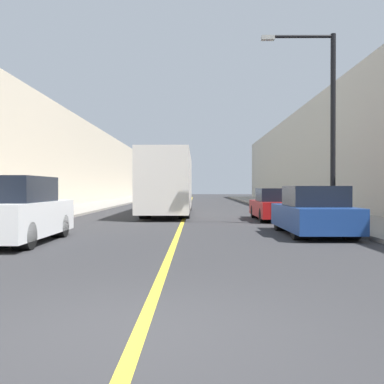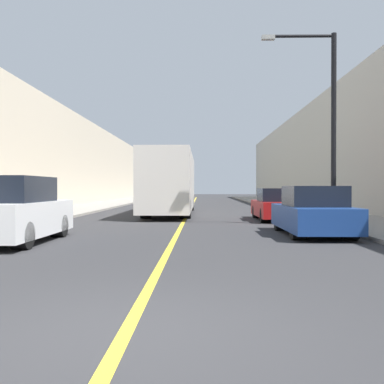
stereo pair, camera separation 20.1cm
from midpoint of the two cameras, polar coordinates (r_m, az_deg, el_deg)
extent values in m
plane|color=#2D2D30|center=(4.90, -7.22, -17.32)|extent=(200.00, 200.00, 0.00)
cube|color=gray|center=(35.59, -12.07, -1.78)|extent=(3.83, 72.00, 0.13)
cube|color=gray|center=(35.30, 12.29, -1.80)|extent=(3.83, 72.00, 0.13)
cube|color=beige|center=(36.73, -18.05, 4.11)|extent=(4.00, 72.00, 7.61)
cube|color=#B7B2A3|center=(36.32, 18.39, 4.67)|extent=(4.00, 72.00, 8.26)
cube|color=gold|center=(34.65, 0.06, -1.93)|extent=(0.16, 72.00, 0.01)
cube|color=silver|center=(25.80, -2.43, 1.27)|extent=(2.44, 12.69, 3.07)
cube|color=black|center=(19.52, -3.61, 3.08)|extent=(2.08, 0.04, 1.38)
cylinder|color=black|center=(21.99, -5.56, -2.10)|extent=(0.54, 0.97, 0.97)
cylinder|color=black|center=(21.85, -0.59, -2.12)|extent=(0.54, 0.97, 0.97)
cylinder|color=black|center=(29.81, -3.78, -1.41)|extent=(0.54, 0.97, 0.97)
cylinder|color=black|center=(29.70, -0.12, -1.41)|extent=(0.54, 0.97, 0.97)
cube|color=silver|center=(13.18, -21.13, -3.15)|extent=(1.90, 4.50, 0.92)
cube|color=black|center=(12.94, -21.52, 0.33)|extent=(1.67, 2.48, 0.69)
cylinder|color=black|center=(11.64, -20.36, -5.22)|extent=(0.42, 0.68, 0.68)
cylinder|color=black|center=(14.77, -21.73, -4.01)|extent=(0.42, 0.68, 0.68)
cylinder|color=black|center=(14.26, -16.23, -4.15)|extent=(0.42, 0.68, 0.68)
cube|color=navy|center=(14.80, 15.39, -3.14)|extent=(1.89, 4.52, 0.74)
cube|color=black|center=(14.56, 15.62, -0.50)|extent=(1.66, 2.04, 0.63)
cube|color=black|center=(12.65, 17.88, -3.18)|extent=(1.60, 0.04, 0.33)
cylinder|color=black|center=(13.29, 13.80, -4.62)|extent=(0.41, 0.62, 0.62)
cylinder|color=black|center=(13.69, 19.83, -4.48)|extent=(0.41, 0.62, 0.62)
cylinder|color=black|center=(16.03, 11.60, -3.73)|extent=(0.41, 0.62, 0.62)
cylinder|color=black|center=(16.36, 16.69, -3.66)|extent=(0.41, 0.62, 0.62)
cube|color=maroon|center=(21.17, 10.97, -2.09)|extent=(1.87, 4.66, 0.70)
cube|color=black|center=(20.92, 11.08, -0.35)|extent=(1.65, 2.10, 0.59)
cube|color=black|center=(18.90, 12.16, -2.03)|extent=(1.59, 0.04, 0.31)
cylinder|color=black|center=(19.64, 9.58, -2.94)|extent=(0.41, 0.62, 0.62)
cylinder|color=black|center=(19.90, 13.75, -2.90)|extent=(0.41, 0.62, 0.62)
cylinder|color=black|center=(22.50, 8.51, -2.50)|extent=(0.41, 0.62, 0.62)
cylinder|color=black|center=(22.73, 12.17, -2.47)|extent=(0.41, 0.62, 0.62)
cylinder|color=black|center=(18.22, 17.85, 7.68)|extent=(0.20, 0.20, 7.29)
cylinder|color=black|center=(18.68, 13.99, 18.66)|extent=(2.51, 0.12, 0.12)
cube|color=#999993|center=(18.44, 9.97, 18.74)|extent=(0.50, 0.24, 0.16)
camera|label=1|loc=(0.10, -89.66, 0.00)|focal=42.00mm
camera|label=2|loc=(0.10, 90.34, 0.00)|focal=42.00mm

